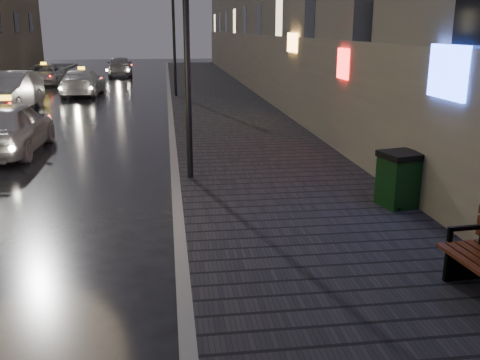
# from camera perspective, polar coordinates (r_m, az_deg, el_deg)

# --- Properties ---
(ground) EXTENTS (120.00, 120.00, 0.00)m
(ground) POSITION_cam_1_polar(r_m,az_deg,el_deg) (7.19, -18.29, -14.26)
(ground) COLOR black
(ground) RESTS_ON ground
(sidewalk) EXTENTS (4.60, 58.00, 0.15)m
(sidewalk) POSITION_cam_1_polar(r_m,az_deg,el_deg) (27.45, -2.47, 8.66)
(sidewalk) COLOR black
(sidewalk) RESTS_ON ground
(curb) EXTENTS (0.20, 58.00, 0.15)m
(curb) POSITION_cam_1_polar(r_m,az_deg,el_deg) (27.34, -7.54, 8.51)
(curb) COLOR slate
(curb) RESTS_ON ground
(lamp_near) EXTENTS (0.36, 0.36, 5.28)m
(lamp_near) POSITION_cam_1_polar(r_m,az_deg,el_deg) (12.13, -5.74, 15.69)
(lamp_near) COLOR black
(lamp_near) RESTS_ON sidewalk
(lamp_far) EXTENTS (0.36, 0.36, 5.28)m
(lamp_far) POSITION_cam_1_polar(r_m,az_deg,el_deg) (28.12, -7.08, 15.71)
(lamp_far) COLOR black
(lamp_far) RESTS_ON sidewalk
(trash_bin) EXTENTS (0.84, 0.84, 1.08)m
(trash_bin) POSITION_cam_1_polar(r_m,az_deg,el_deg) (10.84, 16.63, 0.14)
(trash_bin) COLOR black
(trash_bin) RESTS_ON sidewalk
(taxi_near) EXTENTS (1.95, 4.58, 1.54)m
(taxi_near) POSITION_cam_1_polar(r_m,az_deg,el_deg) (16.85, -23.51, 5.20)
(taxi_near) COLOR #BCBCC2
(taxi_near) RESTS_ON ground
(car_left_mid) EXTENTS (2.06, 5.29, 1.72)m
(car_left_mid) POSITION_cam_1_polar(r_m,az_deg,el_deg) (25.49, -23.57, 8.60)
(car_left_mid) COLOR #A1A2A9
(car_left_mid) RESTS_ON ground
(taxi_mid) EXTENTS (2.06, 4.81, 1.38)m
(taxi_mid) POSITION_cam_1_polar(r_m,az_deg,el_deg) (30.73, -16.45, 9.97)
(taxi_mid) COLOR white
(taxi_mid) RESTS_ON ground
(taxi_far) EXTENTS (2.12, 4.57, 1.27)m
(taxi_far) POSITION_cam_1_polar(r_m,az_deg,el_deg) (37.69, -20.14, 10.55)
(taxi_far) COLOR silver
(taxi_far) RESTS_ON ground
(car_far) EXTENTS (2.13, 4.59, 1.52)m
(car_far) POSITION_cam_1_polar(r_m,az_deg,el_deg) (42.45, -12.69, 11.78)
(car_far) COLOR #9C9BA3
(car_far) RESTS_ON ground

